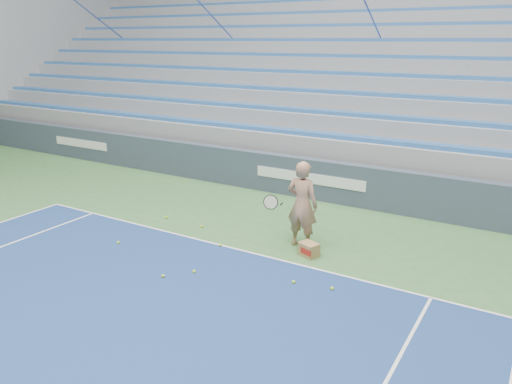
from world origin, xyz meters
The scene contains 12 objects.
sponsor_barrier centered at (0.00, 15.88, 0.55)m, with size 30.00×0.32×1.10m.
bleachers centered at (0.00, 21.60, 2.36)m, with size 31.00×9.15×7.30m.
tennis_player centered at (1.24, 12.75, 0.92)m, with size 0.95×0.84×1.84m.
ball_box centered at (1.60, 12.38, 0.14)m, with size 0.45×0.40×0.28m.
tennis_ball_0 centered at (-0.27, 10.12, 0.03)m, with size 0.07×0.07×0.07m, color #B4D82C.
tennis_ball_1 centered at (-1.19, 12.51, 0.03)m, with size 0.07×0.07×0.07m, color #B4D82C.
tennis_ball_2 centered at (-2.31, 12.56, 0.03)m, with size 0.07×0.07×0.07m, color #B4D82C.
tennis_ball_3 centered at (1.89, 11.15, 0.03)m, with size 0.07×0.07×0.07m, color #B4D82C.
tennis_ball_4 centered at (2.57, 11.28, 0.03)m, with size 0.07×0.07×0.07m, color #B4D82C.
tennis_ball_5 centered at (-2.14, 10.83, 0.03)m, with size 0.07×0.07×0.07m, color #B4D82C.
tennis_ball_6 centered at (-0.20, 11.83, 0.03)m, with size 0.07×0.07×0.07m, color #B4D82C.
tennis_ball_7 centered at (0.10, 10.57, 0.03)m, with size 0.07×0.07×0.07m, color #B4D82C.
Camera 1 is at (5.46, 3.92, 4.20)m, focal length 35.00 mm.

